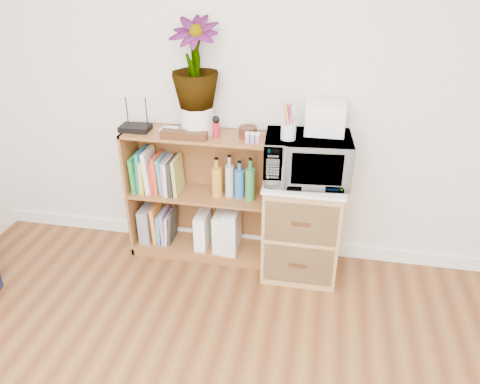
# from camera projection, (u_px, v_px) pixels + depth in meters

# --- Properties ---
(skirting_board) EXTENTS (4.00, 0.02, 0.10)m
(skirting_board) POSITION_uv_depth(u_px,v_px,m) (250.00, 240.00, 3.61)
(skirting_board) COLOR white
(skirting_board) RESTS_ON ground
(bookshelf) EXTENTS (1.00, 0.30, 0.95)m
(bookshelf) POSITION_uv_depth(u_px,v_px,m) (199.00, 196.00, 3.34)
(bookshelf) COLOR brown
(bookshelf) RESTS_ON ground
(wicker_unit) EXTENTS (0.50, 0.45, 0.70)m
(wicker_unit) POSITION_uv_depth(u_px,v_px,m) (302.00, 227.00, 3.21)
(wicker_unit) COLOR #9E7542
(wicker_unit) RESTS_ON ground
(microwave) EXTENTS (0.56, 0.41, 0.30)m
(microwave) POSITION_uv_depth(u_px,v_px,m) (307.00, 159.00, 2.96)
(microwave) COLOR white
(microwave) RESTS_ON wicker_unit
(pen_cup) EXTENTS (0.09, 0.09, 0.10)m
(pen_cup) POSITION_uv_depth(u_px,v_px,m) (288.00, 131.00, 2.83)
(pen_cup) COLOR silver
(pen_cup) RESTS_ON microwave
(small_appliance) EXTENTS (0.24, 0.20, 0.19)m
(small_appliance) POSITION_uv_depth(u_px,v_px,m) (325.00, 118.00, 2.91)
(small_appliance) COLOR white
(small_appliance) RESTS_ON microwave
(router) EXTENTS (0.20, 0.14, 0.04)m
(router) POSITION_uv_depth(u_px,v_px,m) (135.00, 128.00, 3.16)
(router) COLOR black
(router) RESTS_ON bookshelf
(white_bowl) EXTENTS (0.13, 0.13, 0.03)m
(white_bowl) POSITION_uv_depth(u_px,v_px,m) (169.00, 131.00, 3.12)
(white_bowl) COLOR silver
(white_bowl) RESTS_ON bookshelf
(plant_pot) EXTENTS (0.21, 0.21, 0.18)m
(plant_pot) POSITION_uv_depth(u_px,v_px,m) (197.00, 120.00, 3.09)
(plant_pot) COLOR silver
(plant_pot) RESTS_ON bookshelf
(potted_plant) EXTENTS (0.31, 0.31, 0.56)m
(potted_plant) POSITION_uv_depth(u_px,v_px,m) (195.00, 63.00, 2.92)
(potted_plant) COLOR #35692A
(potted_plant) RESTS_ON plant_pot
(trinket_box) EXTENTS (0.31, 0.08, 0.05)m
(trinket_box) POSITION_uv_depth(u_px,v_px,m) (184.00, 135.00, 3.03)
(trinket_box) COLOR #381A0F
(trinket_box) RESTS_ON bookshelf
(kokeshi_doll) EXTENTS (0.04, 0.04, 0.10)m
(kokeshi_doll) POSITION_uv_depth(u_px,v_px,m) (216.00, 130.00, 3.04)
(kokeshi_doll) COLOR #AD1526
(kokeshi_doll) RESTS_ON bookshelf
(wooden_bowl) EXTENTS (0.12, 0.12, 0.07)m
(wooden_bowl) POSITION_uv_depth(u_px,v_px,m) (248.00, 132.00, 3.05)
(wooden_bowl) COLOR #3A1D0F
(wooden_bowl) RESTS_ON bookshelf
(paint_jars) EXTENTS (0.10, 0.04, 0.05)m
(paint_jars) POSITION_uv_depth(u_px,v_px,m) (252.00, 139.00, 2.96)
(paint_jars) COLOR pink
(paint_jars) RESTS_ON bookshelf
(file_box) EXTENTS (0.08, 0.22, 0.27)m
(file_box) POSITION_uv_depth(u_px,v_px,m) (148.00, 223.00, 3.54)
(file_box) COLOR gray
(file_box) RESTS_ON bookshelf
(magazine_holder_left) EXTENTS (0.08, 0.21, 0.27)m
(magazine_holder_left) POSITION_uv_depth(u_px,v_px,m) (203.00, 229.00, 3.46)
(magazine_holder_left) COLOR white
(magazine_holder_left) RESTS_ON bookshelf
(magazine_holder_mid) EXTENTS (0.09, 0.23, 0.29)m
(magazine_holder_mid) POSITION_uv_depth(u_px,v_px,m) (222.00, 230.00, 3.43)
(magazine_holder_mid) COLOR silver
(magazine_holder_mid) RESTS_ON bookshelf
(magazine_holder_right) EXTENTS (0.10, 0.26, 0.33)m
(magazine_holder_right) POSITION_uv_depth(u_px,v_px,m) (232.00, 229.00, 3.41)
(magazine_holder_right) COLOR silver
(magazine_holder_right) RESTS_ON bookshelf
(cookbooks) EXTENTS (0.33, 0.20, 0.31)m
(cookbooks) POSITION_uv_depth(u_px,v_px,m) (157.00, 173.00, 3.32)
(cookbooks) COLOR #217F2F
(cookbooks) RESTS_ON bookshelf
(liquor_bottles) EXTENTS (0.31, 0.07, 0.30)m
(liquor_bottles) POSITION_uv_depth(u_px,v_px,m) (234.00, 178.00, 3.22)
(liquor_bottles) COLOR #C78625
(liquor_bottles) RESTS_ON bookshelf
(lower_books) EXTENTS (0.17, 0.19, 0.29)m
(lower_books) POSITION_uv_depth(u_px,v_px,m) (165.00, 225.00, 3.52)
(lower_books) COLOR orange
(lower_books) RESTS_ON bookshelf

